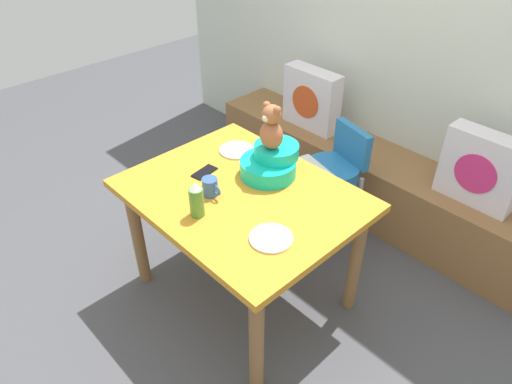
# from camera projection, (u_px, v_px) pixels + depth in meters

# --- Properties ---
(ground_plane) EXTENTS (8.00, 8.00, 0.00)m
(ground_plane) POSITION_uv_depth(u_px,v_px,m) (244.00, 291.00, 2.84)
(ground_plane) COLOR #4C4C51
(back_wall) EXTENTS (4.40, 0.10, 2.60)m
(back_wall) POSITION_uv_depth(u_px,v_px,m) (418.00, 20.00, 2.89)
(back_wall) COLOR silver
(back_wall) RESTS_ON ground_plane
(window_bench) EXTENTS (2.60, 0.44, 0.46)m
(window_bench) POSITION_uv_depth(u_px,v_px,m) (368.00, 180.00, 3.37)
(window_bench) COLOR olive
(window_bench) RESTS_ON ground_plane
(pillow_floral_left) EXTENTS (0.44, 0.15, 0.44)m
(pillow_floral_left) POSITION_uv_depth(u_px,v_px,m) (312.00, 99.00, 3.42)
(pillow_floral_left) COLOR silver
(pillow_floral_left) RESTS_ON window_bench
(pillow_floral_right) EXTENTS (0.44, 0.15, 0.44)m
(pillow_floral_right) POSITION_uv_depth(u_px,v_px,m) (481.00, 169.00, 2.68)
(pillow_floral_right) COLOR silver
(pillow_floral_right) RESTS_ON window_bench
(dining_table) EXTENTS (1.18, 0.92, 0.74)m
(dining_table) POSITION_uv_depth(u_px,v_px,m) (242.00, 209.00, 2.46)
(dining_table) COLOR orange
(dining_table) RESTS_ON ground_plane
(highchair) EXTENTS (0.40, 0.51, 0.79)m
(highchair) POSITION_uv_depth(u_px,v_px,m) (333.00, 170.00, 2.96)
(highchair) COLOR #2672B2
(highchair) RESTS_ON ground_plane
(infant_seat_teal) EXTENTS (0.30, 0.33, 0.16)m
(infant_seat_teal) POSITION_uv_depth(u_px,v_px,m) (271.00, 162.00, 2.49)
(infant_seat_teal) COLOR #12C4A8
(infant_seat_teal) RESTS_ON dining_table
(teddy_bear) EXTENTS (0.13, 0.12, 0.25)m
(teddy_bear) POSITION_uv_depth(u_px,v_px,m) (271.00, 128.00, 2.37)
(teddy_bear) COLOR #A5613B
(teddy_bear) RESTS_ON infant_seat_teal
(ketchup_bottle) EXTENTS (0.07, 0.07, 0.18)m
(ketchup_bottle) POSITION_uv_depth(u_px,v_px,m) (196.00, 200.00, 2.20)
(ketchup_bottle) COLOR #4C8C33
(ketchup_bottle) RESTS_ON dining_table
(coffee_mug) EXTENTS (0.12, 0.08, 0.09)m
(coffee_mug) POSITION_uv_depth(u_px,v_px,m) (210.00, 187.00, 2.35)
(coffee_mug) COLOR #335999
(coffee_mug) RESTS_ON dining_table
(dinner_plate_near) EXTENTS (0.20, 0.20, 0.01)m
(dinner_plate_near) POSITION_uv_depth(u_px,v_px,m) (271.00, 238.00, 2.11)
(dinner_plate_near) COLOR white
(dinner_plate_near) RESTS_ON dining_table
(dinner_plate_far) EXTENTS (0.20, 0.20, 0.01)m
(dinner_plate_far) POSITION_uv_depth(u_px,v_px,m) (237.00, 150.00, 2.72)
(dinner_plate_far) COLOR white
(dinner_plate_far) RESTS_ON dining_table
(cell_phone) EXTENTS (0.09, 0.15, 0.01)m
(cell_phone) POSITION_uv_depth(u_px,v_px,m) (205.00, 172.00, 2.54)
(cell_phone) COLOR black
(cell_phone) RESTS_ON dining_table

